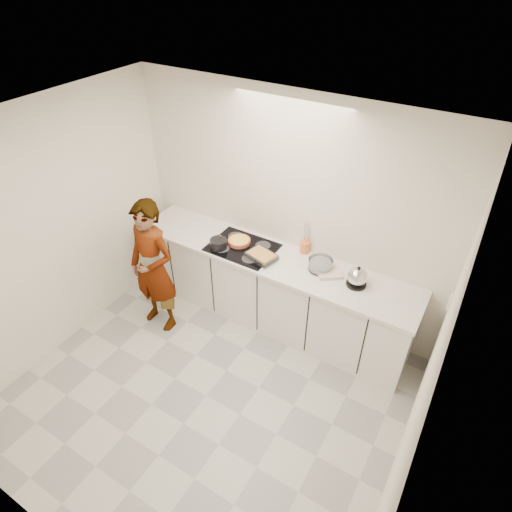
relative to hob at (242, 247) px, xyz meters
The scene contains 17 objects.
floor 1.60m from the hob, 74.48° to the right, with size 3.60×3.20×0.00m, color beige.
ceiling 2.13m from the hob, 74.48° to the right, with size 3.60×3.20×0.00m, color white.
wall_back 0.62m from the hob, 44.17° to the left, with size 3.60×0.00×2.60m, color white.
wall_front 2.91m from the hob, 83.02° to the right, with size 3.60×0.00×2.60m, color white.
wall_left 1.96m from the hob, 139.01° to the right, with size 0.00×3.20×2.60m, color white.
wall_right 2.51m from the hob, 29.95° to the right, with size 0.02×3.20×2.60m.
base_cabinets 0.60m from the hob, ahead, with size 3.20×0.58×0.87m, color white.
countertop 0.35m from the hob, ahead, with size 3.24×0.64×0.04m, color white.
hob is the anchor object (origin of this frame).
tart_dish 0.09m from the hob, 146.56° to the left, with size 0.33×0.33×0.04m.
saucepan 0.27m from the hob, 146.61° to the right, with size 0.24×0.24×0.18m.
baking_dish 0.30m from the hob, 13.73° to the right, with size 0.35×0.29×0.06m.
mixing_bowl 0.89m from the hob, ahead, with size 0.29×0.29×0.12m.
tea_towel 1.01m from the hob, ahead, with size 0.24×0.18×0.04m, color white.
kettle 1.30m from the hob, ahead, with size 0.26×0.26×0.23m.
utensil_crock 0.68m from the hob, 24.84° to the left, with size 0.11×0.11×0.13m, color orange.
cook 0.99m from the hob, 136.00° to the right, with size 0.59×0.38×1.61m, color white.
Camera 1 is at (1.74, -1.94, 3.68)m, focal length 30.00 mm.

